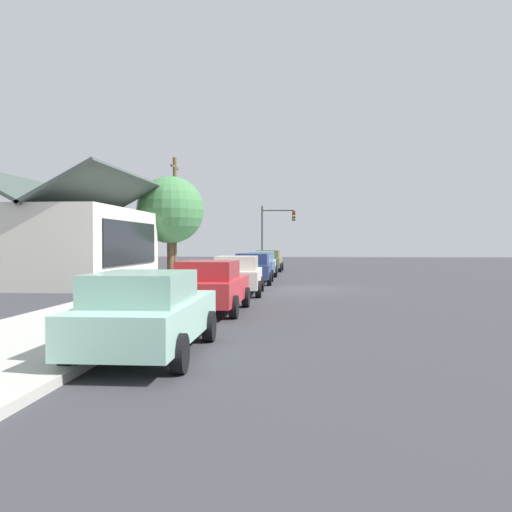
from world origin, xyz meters
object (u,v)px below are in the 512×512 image
Objects in this scene: car_skyblue at (262,263)px; car_navy at (253,268)px; car_olive at (269,260)px; car_seafoam at (147,313)px; traffic_light_main at (275,226)px; car_ivory at (238,275)px; fire_hydrant_red at (217,277)px; shade_tree at (170,210)px; utility_pole_wooden at (175,214)px; car_cherry at (211,286)px.

car_navy is at bearing 177.96° from car_skyblue.
car_navy and car_olive have the same top height.
car_seafoam is at bearing -179.86° from car_olive.
car_seafoam is at bearing 179.49° from traffic_light_main.
traffic_light_main is (35.80, -0.32, 2.67)m from car_seafoam.
car_ivory is 23.31m from traffic_light_main.
fire_hydrant_red is (-2.52, 1.50, -0.32)m from car_navy.
car_olive is 9.97m from shade_tree.
car_navy is 17.14m from traffic_light_main.
shade_tree is at bearing 100.57° from car_skyblue.
car_olive is (12.82, 0.07, -0.00)m from car_navy.
car_skyblue is 6.35m from utility_pole_wooden.
shade_tree is 0.43m from utility_pole_wooden.
car_seafoam is 12.64m from car_ivory.
car_olive is (25.10, -0.03, -0.00)m from car_cherry.
car_seafoam and car_ivory have the same top height.
car_ivory is 4.00m from fire_hydrant_red.
traffic_light_main is (4.11, -0.23, 2.68)m from car_olive.
traffic_light_main is at bearing -26.83° from shade_tree.
car_navy is 8.50m from shade_tree.
shade_tree is (5.32, 5.71, 3.36)m from car_navy.
traffic_light_main is (29.21, -0.27, 2.68)m from car_cherry.
car_ivory is at bearing -153.82° from shade_tree.
car_cherry is 6.46× the size of fire_hydrant_red.
car_cherry is at bearing -162.34° from shade_tree.
car_skyblue is at bearing 0.47° from car_cherry.
fire_hydrant_red is at bearing 19.20° from car_ivory.
car_olive is (6.18, 0.01, 0.00)m from car_skyblue.
car_navy is 0.77× the size of shade_tree.
utility_pole_wooden is (24.48, 5.34, 3.11)m from car_seafoam.
car_olive is at bearing -0.89° from car_seafoam.
car_cherry is 18.93m from car_skyblue.
car_olive reaches higher than fire_hydrant_red.
car_cherry and car_navy have the same top height.
car_ivory and car_olive have the same top height.
car_skyblue is 10.63m from traffic_light_main.
car_skyblue is (12.87, 0.03, -0.00)m from car_ivory.
car_cherry and car_ivory have the same top height.
car_skyblue is at bearing -0.94° from car_seafoam.
shade_tree reaches higher than car_skyblue.
car_seafoam is 6.59m from car_cherry.
car_seafoam is 35.90m from traffic_light_main.
shade_tree is at bearing 45.38° from car_navy.
traffic_light_main is at bearing -3.86° from car_skyblue.
car_seafoam is 1.08× the size of car_olive.
shade_tree is (24.19, 5.55, 3.36)m from car_seafoam.
traffic_light_main is at bearing -26.56° from utility_pole_wooden.
car_ivory is at bearing -158.40° from fire_hydrant_red.
car_olive is at bearing -1.32° from car_navy.
car_skyblue is 0.71× the size of shade_tree.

